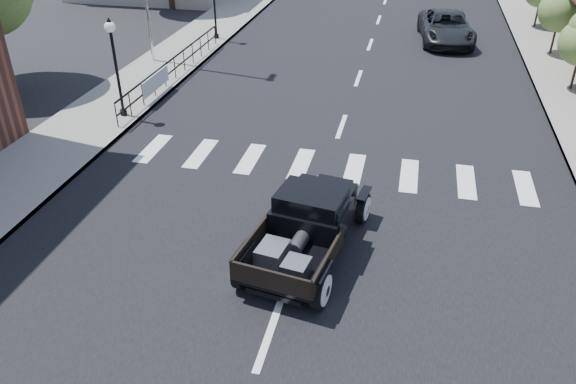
# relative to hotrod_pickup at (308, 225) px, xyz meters

# --- Properties ---
(ground) EXTENTS (120.00, 120.00, 0.00)m
(ground) POSITION_rel_hotrod_pickup_xyz_m (-0.21, 0.26, -0.79)
(ground) COLOR black
(ground) RESTS_ON ground
(road) EXTENTS (14.00, 80.00, 0.02)m
(road) POSITION_rel_hotrod_pickup_xyz_m (-0.21, 15.26, -0.78)
(road) COLOR black
(road) RESTS_ON ground
(road_markings) EXTENTS (12.00, 60.00, 0.06)m
(road_markings) POSITION_rel_hotrod_pickup_xyz_m (-0.21, 10.26, -0.79)
(road_markings) COLOR silver
(road_markings) RESTS_ON ground
(sidewalk_left) EXTENTS (3.00, 80.00, 0.15)m
(sidewalk_left) POSITION_rel_hotrod_pickup_xyz_m (-8.71, 15.26, -0.72)
(sidewalk_left) COLOR gray
(sidewalk_left) RESTS_ON ground
(sidewalk_right) EXTENTS (3.00, 80.00, 0.15)m
(sidewalk_right) POSITION_rel_hotrod_pickup_xyz_m (8.29, 15.26, -0.72)
(sidewalk_right) COLOR gray
(sidewalk_right) RESTS_ON ground
(railing) EXTENTS (0.08, 10.00, 1.00)m
(railing) POSITION_rel_hotrod_pickup_xyz_m (-7.51, 10.26, -0.14)
(railing) COLOR black
(railing) RESTS_ON sidewalk_left
(banner) EXTENTS (0.04, 2.20, 0.60)m
(banner) POSITION_rel_hotrod_pickup_xyz_m (-7.43, 8.26, -0.34)
(banner) COLOR silver
(banner) RESTS_ON sidewalk_left
(lamp_post_b) EXTENTS (0.36, 0.36, 3.38)m
(lamp_post_b) POSITION_rel_hotrod_pickup_xyz_m (-7.81, 6.26, 1.05)
(lamp_post_b) COLOR black
(lamp_post_b) RESTS_ON sidewalk_left
(lamp_post_c) EXTENTS (0.36, 0.36, 3.38)m
(lamp_post_c) POSITION_rel_hotrod_pickup_xyz_m (-7.81, 16.26, 1.05)
(lamp_post_c) COLOR black
(lamp_post_c) RESTS_ON sidewalk_left
(small_tree_d) EXTENTS (1.88, 1.88, 3.13)m
(small_tree_d) POSITION_rel_hotrod_pickup_xyz_m (8.09, 17.23, 0.92)
(small_tree_d) COLOR #556F33
(small_tree_d) RESTS_ON sidewalk_right
(hotrod_pickup) EXTENTS (2.83, 4.86, 1.59)m
(hotrod_pickup) POSITION_rel_hotrod_pickup_xyz_m (0.00, 0.00, 0.00)
(hotrod_pickup) COLOR black
(hotrod_pickup) RESTS_ON ground
(second_car) EXTENTS (2.92, 5.40, 1.44)m
(second_car) POSITION_rel_hotrod_pickup_xyz_m (3.35, 18.62, -0.08)
(second_car) COLOR black
(second_car) RESTS_ON ground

